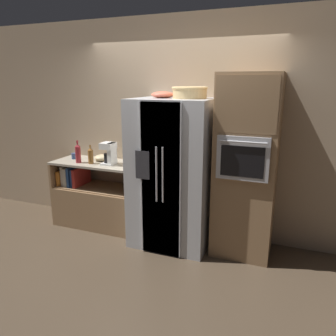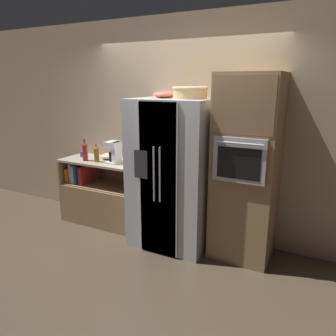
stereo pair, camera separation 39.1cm
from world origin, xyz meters
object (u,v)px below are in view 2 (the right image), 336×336
wall_oven (246,169)px  coffee_maker (114,152)px  mug (83,154)px  bottle_short (97,154)px  fruit_bowl (164,95)px  bottle_tall (85,151)px  mixing_bowl (109,156)px  wicker_basket (190,92)px  refrigerator (173,174)px

wall_oven → coffee_maker: bearing=-178.8°
mug → bottle_short: bearing=-21.7°
mug → fruit_bowl: bearing=-3.6°
coffee_maker → mug: bearing=171.0°
bottle_tall → mixing_bowl: bottle_tall is taller
fruit_bowl → bottle_short: size_ratio=1.09×
wall_oven → coffee_maker: (-1.78, -0.04, 0.03)m
wicker_basket → bottle_short: (-1.37, -0.04, -0.84)m
bottle_tall → coffee_maker: bottle_tall is taller
wall_oven → mug: 2.43m
coffee_maker → fruit_bowl: bearing=1.1°
mug → mixing_bowl: (0.42, 0.05, 0.00)m
bottle_short → refrigerator: bearing=0.1°
bottle_tall → coffee_maker: (0.46, 0.07, 0.03)m
refrigerator → wall_oven: 0.89m
bottle_short → mixing_bowl: (0.04, 0.21, -0.07)m
fruit_bowl → bottle_tall: size_ratio=0.90×
fruit_bowl → mixing_bowl: fruit_bowl is taller
coffee_maker → bottle_short: bearing=-169.3°
wicker_basket → coffee_maker: size_ratio=1.39×
bottle_short → fruit_bowl: bearing=3.6°
mixing_bowl → wicker_basket: bearing=-7.0°
refrigerator → mug: (-1.56, 0.15, 0.06)m
fruit_bowl → mug: bearing=176.4°
refrigerator → mixing_bowl: size_ratio=8.34×
refrigerator → bottle_short: refrigerator is taller
fruit_bowl → mug: 1.66m
refrigerator → coffee_maker: refrigerator is taller
bottle_short → wall_oven: bearing=2.4°
wicker_basket → bottle_short: size_ratio=1.61×
wall_oven → fruit_bowl: (-1.02, -0.02, 0.80)m
fruit_bowl → mug: size_ratio=2.54×
refrigerator → bottle_tall: bearing=-179.3°
wall_oven → mixing_bowl: size_ratio=9.65×
refrigerator → wicker_basket: bearing=12.5°
refrigerator → fruit_bowl: (-0.15, 0.06, 0.94)m
coffee_maker → mixing_bowl: bearing=145.0°
refrigerator → mug: bearing=174.5°
wall_oven → wicker_basket: (-0.68, -0.04, 0.83)m
wall_oven → mixing_bowl: wall_oven is taller
wicker_basket → fruit_bowl: (-0.34, 0.02, -0.03)m
bottle_tall → wall_oven: bearing=2.6°
bottle_tall → coffee_maker: 0.46m
mug → coffee_maker: bearing=-9.0°
refrigerator → wall_oven: wall_oven is taller
wall_oven → mug: (-2.43, 0.07, -0.09)m
refrigerator → coffee_maker: size_ratio=6.11×
refrigerator → bottle_tall: (-1.37, -0.02, 0.15)m
fruit_bowl → bottle_tall: bearing=-176.3°
wicker_basket → bottle_tall: bearing=-177.8°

